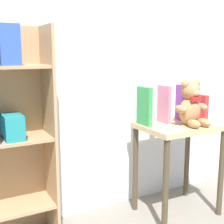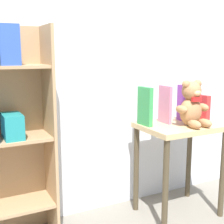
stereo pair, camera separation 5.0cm
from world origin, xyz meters
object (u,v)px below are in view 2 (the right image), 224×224
(book_standing_green, at_px, (145,106))
(display_table, at_px, (180,141))
(book_standing_pink, at_px, (165,105))
(book_standing_red, at_px, (202,107))
(book_standing_purple, at_px, (184,103))
(teddy_bear, at_px, (192,105))

(book_standing_green, bearing_deg, display_table, -19.64)
(book_standing_pink, xyz_separation_m, book_standing_red, (0.33, -0.01, -0.04))
(book_standing_green, height_order, book_standing_red, book_standing_green)
(book_standing_green, xyz_separation_m, book_standing_red, (0.50, -0.01, -0.04))
(display_table, height_order, book_standing_purple, book_standing_purple)
(book_standing_purple, bearing_deg, display_table, -142.06)
(book_standing_green, bearing_deg, book_standing_red, -3.46)
(book_standing_green, relative_size, book_standing_red, 1.45)
(display_table, bearing_deg, book_standing_red, 15.35)
(teddy_bear, bearing_deg, display_table, 114.14)
(book_standing_green, relative_size, book_standing_purple, 1.01)
(book_standing_green, bearing_deg, teddy_bear, -30.35)
(display_table, bearing_deg, book_standing_green, 162.82)
(display_table, relative_size, teddy_bear, 2.16)
(teddy_bear, height_order, book_standing_pink, teddy_bear)
(book_standing_green, distance_m, book_standing_purple, 0.33)
(book_standing_green, distance_m, book_standing_pink, 0.17)
(teddy_bear, relative_size, book_standing_pink, 1.18)
(display_table, distance_m, book_standing_green, 0.37)
(display_table, distance_m, book_standing_pink, 0.28)
(display_table, height_order, teddy_bear, teddy_bear)
(book_standing_purple, bearing_deg, book_standing_red, -1.86)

